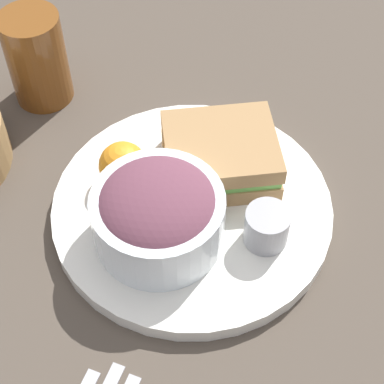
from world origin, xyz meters
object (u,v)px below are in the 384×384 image
(salad_bowl, at_px, (158,213))
(drink_glass, at_px, (37,58))
(plate, at_px, (192,209))
(sandwich, at_px, (220,155))
(dressing_cup, at_px, (267,227))

(salad_bowl, relative_size, drink_glass, 1.13)
(plate, relative_size, sandwich, 2.16)
(salad_bowl, distance_m, dressing_cup, 0.11)
(dressing_cup, bearing_deg, salad_bowl, 93.66)
(plate, height_order, salad_bowl, salad_bowl)
(dressing_cup, relative_size, drink_glass, 0.39)
(salad_bowl, height_order, drink_glass, drink_glass)
(plate, relative_size, drink_glass, 2.55)
(drink_glass, bearing_deg, dressing_cup, -126.18)
(salad_bowl, distance_m, drink_glass, 0.27)
(sandwich, distance_m, salad_bowl, 0.11)
(plate, relative_size, salad_bowl, 2.26)
(plate, xyz_separation_m, dressing_cup, (-0.04, -0.08, 0.03))
(dressing_cup, xyz_separation_m, drink_glass, (0.20, 0.27, 0.02))
(plate, bearing_deg, sandwich, -27.82)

